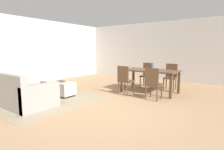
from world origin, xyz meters
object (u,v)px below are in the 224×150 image
(couch, at_px, (16,93))
(vase_centerpiece, at_px, (153,67))
(dining_chair_far_right, at_px, (171,75))
(dining_table, at_px, (150,72))
(ottoman_table, at_px, (58,87))
(dining_chair_near_right, at_px, (153,82))
(dining_chair_near_left, at_px, (125,79))
(book_on_ottoman, at_px, (60,81))
(dining_chair_far_left, at_px, (147,73))

(couch, xyz_separation_m, vase_centerpiece, (2.46, 3.24, 0.58))
(dining_chair_far_right, distance_m, vase_centerpiece, 0.98)
(dining_table, bearing_deg, ottoman_table, -136.91)
(ottoman_table, distance_m, dining_chair_near_right, 2.90)
(dining_table, distance_m, dining_chair_near_right, 0.97)
(ottoman_table, xyz_separation_m, dining_table, (2.16, 2.02, 0.43))
(dining_chair_near_right, distance_m, dining_chair_far_right, 1.68)
(dining_chair_near_left, xyz_separation_m, dining_chair_far_right, (0.91, 1.63, 0.00))
(dining_chair_near_left, relative_size, dining_chair_near_right, 1.00)
(couch, relative_size, book_on_ottoman, 8.65)
(dining_chair_far_right, height_order, vase_centerpiece, vase_centerpiece)
(dining_chair_near_right, bearing_deg, dining_chair_near_left, 177.26)
(couch, bearing_deg, ottoman_table, 80.67)
(vase_centerpiece, bearing_deg, ottoman_table, -138.29)
(ottoman_table, bearing_deg, vase_centerpiece, 41.71)
(ottoman_table, bearing_deg, dining_chair_far_right, 48.00)
(dining_chair_far_left, bearing_deg, couch, -115.15)
(dining_table, bearing_deg, dining_chair_near_right, -60.64)
(dining_chair_far_right, bearing_deg, couch, -124.25)
(dining_chair_near_left, bearing_deg, dining_table, 58.33)
(ottoman_table, xyz_separation_m, dining_chair_far_left, (1.70, 2.83, 0.27))
(dining_table, distance_m, dining_chair_near_left, 0.94)
(ottoman_table, bearing_deg, book_on_ottoman, -4.04)
(vase_centerpiece, bearing_deg, dining_chair_near_right, -65.91)
(ottoman_table, relative_size, dining_chair_near_left, 1.25)
(ottoman_table, height_order, dining_table, dining_table)
(ottoman_table, xyz_separation_m, dining_chair_near_right, (2.63, 1.19, 0.27))
(dining_chair_far_left, distance_m, book_on_ottoman, 3.24)
(couch, height_order, dining_chair_near_left, dining_chair_near_left)
(dining_chair_far_left, bearing_deg, book_on_ottoman, -119.07)
(couch, bearing_deg, dining_chair_near_right, 40.41)
(dining_table, relative_size, book_on_ottoman, 6.92)
(vase_centerpiece, relative_size, book_on_ottoman, 0.80)
(book_on_ottoman, bearing_deg, couch, -104.95)
(dining_chair_near_right, distance_m, dining_chair_far_left, 1.88)
(dining_table, xyz_separation_m, book_on_ottoman, (-2.04, -2.03, -0.22))
(couch, height_order, dining_chair_far_left, dining_chair_far_left)
(dining_chair_near_right, xyz_separation_m, dining_chair_far_right, (-0.05, 1.68, 0.00))
(couch, relative_size, ottoman_table, 1.95)
(dining_chair_near_right, bearing_deg, dining_table, 119.36)
(dining_chair_near_left, bearing_deg, ottoman_table, -143.61)
(dining_chair_near_left, xyz_separation_m, dining_chair_near_right, (0.95, -0.05, 0.00))
(dining_chair_near_left, bearing_deg, dining_chair_near_right, -2.74)
(dining_chair_far_left, bearing_deg, vase_centerpiece, -55.15)
(ottoman_table, distance_m, dining_table, 2.99)
(dining_chair_near_left, height_order, dining_chair_near_right, same)
(dining_chair_far_left, bearing_deg, ottoman_table, -121.01)
(vase_centerpiece, bearing_deg, book_on_ottoman, -136.57)
(dining_chair_far_right, relative_size, book_on_ottoman, 3.54)
(dining_chair_far_right, height_order, book_on_ottoman, dining_chair_far_right)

